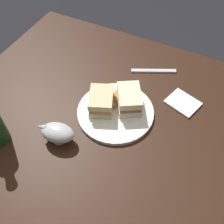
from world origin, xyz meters
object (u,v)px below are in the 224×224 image
(sandwich_half_right, at_px, (101,101))
(napkin, at_px, (183,103))
(plate, at_px, (116,112))
(fork, at_px, (154,71))
(sandwich_half_left, at_px, (129,99))
(gravy_boat, at_px, (57,133))

(sandwich_half_right, bearing_deg, napkin, -148.60)
(plate, bearing_deg, napkin, -143.73)
(sandwich_half_right, distance_m, fork, 0.29)
(plate, bearing_deg, fork, -100.11)
(sandwich_half_left, xyz_separation_m, fork, (-0.01, -0.22, -0.04))
(gravy_boat, relative_size, napkin, 1.16)
(fork, bearing_deg, gravy_boat, -135.71)
(sandwich_half_left, relative_size, gravy_boat, 1.06)
(sandwich_half_right, xyz_separation_m, gravy_boat, (0.07, 0.17, -0.00))
(napkin, bearing_deg, plate, 36.27)
(gravy_boat, bearing_deg, napkin, -134.32)
(gravy_boat, height_order, napkin, gravy_boat)
(sandwich_half_right, relative_size, napkin, 1.18)
(sandwich_half_left, relative_size, fork, 0.76)
(plate, xyz_separation_m, sandwich_half_left, (-0.03, -0.04, 0.04))
(napkin, xyz_separation_m, fork, (0.15, -0.11, -0.00))
(sandwich_half_right, height_order, gravy_boat, sandwich_half_right)
(gravy_boat, height_order, fork, gravy_boat)
(plate, height_order, gravy_boat, gravy_boat)
(sandwich_half_right, bearing_deg, sandwich_half_left, -149.91)
(sandwich_half_right, distance_m, gravy_boat, 0.19)
(gravy_boat, bearing_deg, fork, -110.62)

